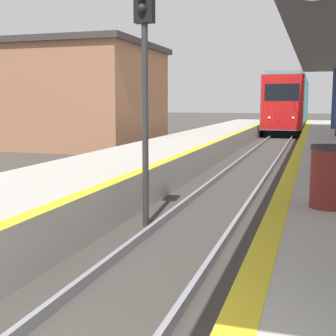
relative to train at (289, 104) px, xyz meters
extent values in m
cube|color=black|center=(0.00, 0.07, -2.01)|extent=(2.36, 16.30, 0.55)
cube|color=teal|center=(0.00, 0.07, 0.12)|extent=(2.78, 18.11, 3.70)
cube|color=red|center=(0.00, -8.90, 0.12)|extent=(2.73, 0.16, 3.62)
cube|color=black|center=(0.00, -8.96, 0.76)|extent=(2.23, 0.06, 1.11)
cube|color=slate|center=(0.00, 0.07, 2.09)|extent=(2.36, 17.21, 0.24)
sphere|color=white|center=(-0.77, -8.96, -0.90)|extent=(0.18, 0.18, 0.18)
sphere|color=white|center=(0.77, -8.96, -0.90)|extent=(0.18, 0.18, 0.18)
cylinder|color=#2D2D2D|center=(-0.99, -32.20, -0.34)|extent=(0.12, 0.12, 3.89)
sphere|color=black|center=(-0.99, -32.34, 1.85)|extent=(0.16, 0.16, 0.16)
cylinder|color=navy|center=(3.16, -11.66, 0.33)|extent=(0.29, 0.29, 3.48)
cylinder|color=maroon|center=(2.36, -33.41, -0.97)|extent=(0.55, 0.55, 0.87)
cylinder|color=#262626|center=(2.36, -33.41, -0.51)|extent=(0.58, 0.58, 0.06)
cube|color=#9E6B4C|center=(-10.98, -17.39, 0.32)|extent=(9.15, 7.85, 5.20)
cube|color=#383333|center=(-10.98, -17.39, 3.07)|extent=(9.61, 8.24, 0.30)
camera|label=1|loc=(2.12, -40.65, 0.16)|focal=50.00mm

